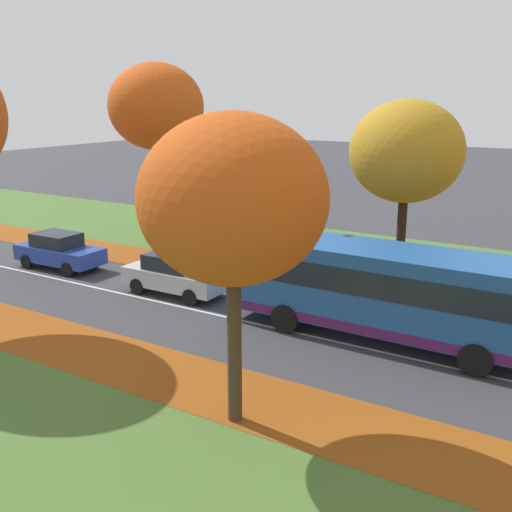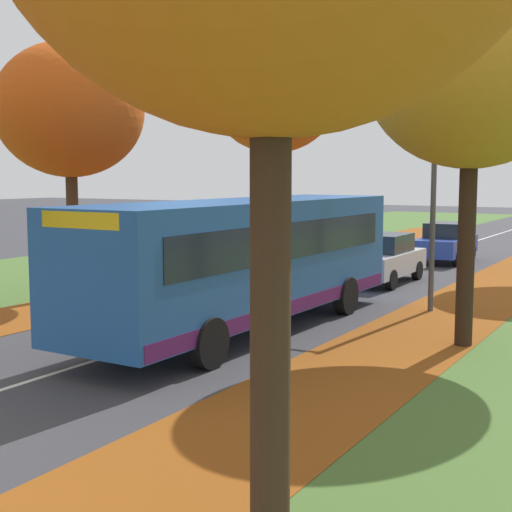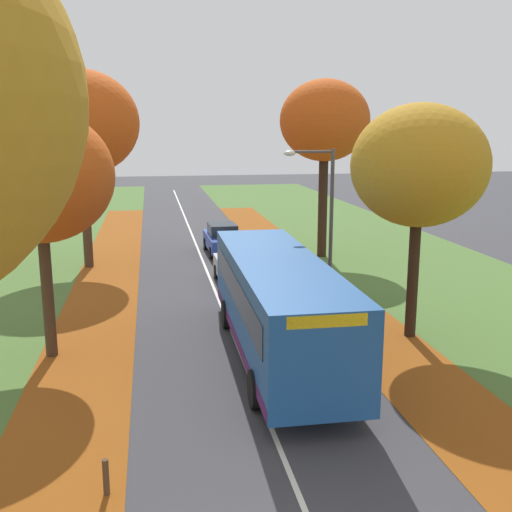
{
  "view_description": "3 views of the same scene",
  "coord_description": "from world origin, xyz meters",
  "px_view_note": "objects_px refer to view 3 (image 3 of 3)",
  "views": [
    {
      "loc": [
        -16.48,
        4.24,
        7.6
      ],
      "look_at": [
        1.69,
        15.33,
        1.89
      ],
      "focal_mm": 42.0,
      "sensor_mm": 36.0,
      "label": 1
    },
    {
      "loc": [
        9.5,
        -3.54,
        3.52
      ],
      "look_at": [
        0.88,
        10.9,
        1.63
      ],
      "focal_mm": 50.0,
      "sensor_mm": 36.0,
      "label": 2
    },
    {
      "loc": [
        -2.53,
        -6.41,
        6.74
      ],
      "look_at": [
        1.34,
        15.54,
        1.95
      ],
      "focal_mm": 42.0,
      "sensor_mm": 36.0,
      "label": 3
    }
  ],
  "objects_px": {
    "tree_right_near": "(419,166)",
    "bollard_third": "(106,477)",
    "tree_left_near": "(39,177)",
    "tree_left_mid": "(81,123)",
    "tree_right_mid": "(325,122)",
    "car_silver_lead": "(238,267)",
    "car_blue_following": "(223,239)",
    "streetlamp_right": "(323,211)",
    "bus": "(278,302)"
  },
  "relations": [
    {
      "from": "car_silver_lead",
      "to": "car_blue_following",
      "type": "height_order",
      "value": "same"
    },
    {
      "from": "tree_left_mid",
      "to": "car_blue_following",
      "type": "distance_m",
      "value": 9.48
    },
    {
      "from": "tree_right_near",
      "to": "bollard_third",
      "type": "bearing_deg",
      "value": -141.98
    },
    {
      "from": "tree_right_mid",
      "to": "streetlamp_right",
      "type": "relative_size",
      "value": 1.53
    },
    {
      "from": "tree_left_near",
      "to": "car_blue_following",
      "type": "distance_m",
      "value": 16.32
    },
    {
      "from": "tree_left_mid",
      "to": "car_blue_following",
      "type": "height_order",
      "value": "tree_left_mid"
    },
    {
      "from": "tree_left_near",
      "to": "tree_left_mid",
      "type": "height_order",
      "value": "tree_left_mid"
    },
    {
      "from": "tree_left_near",
      "to": "tree_left_mid",
      "type": "distance_m",
      "value": 12.05
    },
    {
      "from": "tree_right_mid",
      "to": "car_blue_following",
      "type": "relative_size",
      "value": 2.17
    },
    {
      "from": "bus",
      "to": "tree_right_near",
      "type": "bearing_deg",
      "value": 12.19
    },
    {
      "from": "tree_right_mid",
      "to": "car_silver_lead",
      "type": "xyz_separation_m",
      "value": [
        -5.28,
        -5.13,
        -6.23
      ]
    },
    {
      "from": "tree_left_mid",
      "to": "car_blue_following",
      "type": "xyz_separation_m",
      "value": [
        6.91,
        2.12,
        -6.14
      ]
    },
    {
      "from": "car_blue_following",
      "to": "bollard_third",
      "type": "bearing_deg",
      "value": -102.55
    },
    {
      "from": "tree_right_near",
      "to": "bollard_third",
      "type": "relative_size",
      "value": 10.29
    },
    {
      "from": "tree_left_near",
      "to": "tree_right_mid",
      "type": "distance_m",
      "value": 17.35
    },
    {
      "from": "streetlamp_right",
      "to": "car_blue_following",
      "type": "relative_size",
      "value": 1.42
    },
    {
      "from": "car_silver_lead",
      "to": "bollard_third",
      "type": "bearing_deg",
      "value": -107.48
    },
    {
      "from": "tree_left_mid",
      "to": "car_silver_lead",
      "type": "bearing_deg",
      "value": -34.73
    },
    {
      "from": "tree_right_mid",
      "to": "car_blue_following",
      "type": "distance_m",
      "value": 8.24
    },
    {
      "from": "streetlamp_right",
      "to": "bollard_third",
      "type": "bearing_deg",
      "value": -124.08
    },
    {
      "from": "bus",
      "to": "car_silver_lead",
      "type": "xyz_separation_m",
      "value": [
        0.05,
        8.52,
        -0.89
      ]
    },
    {
      "from": "bollard_third",
      "to": "tree_left_near",
      "type": "bearing_deg",
      "value": 105.6
    },
    {
      "from": "streetlamp_right",
      "to": "car_silver_lead",
      "type": "bearing_deg",
      "value": 122.0
    },
    {
      "from": "tree_left_mid",
      "to": "car_silver_lead",
      "type": "height_order",
      "value": "tree_left_mid"
    },
    {
      "from": "streetlamp_right",
      "to": "bus",
      "type": "distance_m",
      "value": 5.52
    },
    {
      "from": "tree_right_mid",
      "to": "bus",
      "type": "xyz_separation_m",
      "value": [
        -5.33,
        -13.65,
        -5.34
      ]
    },
    {
      "from": "tree_left_mid",
      "to": "bus",
      "type": "bearing_deg",
      "value": -63.08
    },
    {
      "from": "tree_left_near",
      "to": "bus",
      "type": "height_order",
      "value": "tree_left_near"
    },
    {
      "from": "tree_left_near",
      "to": "streetlamp_right",
      "type": "relative_size",
      "value": 1.22
    },
    {
      "from": "tree_left_near",
      "to": "tree_right_mid",
      "type": "xyz_separation_m",
      "value": [
        12.02,
        12.39,
        1.66
      ]
    },
    {
      "from": "tree_left_mid",
      "to": "tree_right_mid",
      "type": "relative_size",
      "value": 1.03
    },
    {
      "from": "bus",
      "to": "car_silver_lead",
      "type": "relative_size",
      "value": 2.47
    },
    {
      "from": "car_blue_following",
      "to": "tree_right_near",
      "type": "bearing_deg",
      "value": -72.59
    },
    {
      "from": "tree_right_near",
      "to": "car_blue_following",
      "type": "xyz_separation_m",
      "value": [
        -4.49,
        14.31,
        -4.75
      ]
    },
    {
      "from": "tree_left_near",
      "to": "tree_left_mid",
      "type": "xyz_separation_m",
      "value": [
        -0.01,
        11.95,
        1.57
      ]
    },
    {
      "from": "tree_left_near",
      "to": "car_blue_following",
      "type": "xyz_separation_m",
      "value": [
        6.9,
        14.07,
        -4.56
      ]
    },
    {
      "from": "tree_right_mid",
      "to": "bus",
      "type": "height_order",
      "value": "tree_right_mid"
    },
    {
      "from": "tree_left_near",
      "to": "bus",
      "type": "xyz_separation_m",
      "value": [
        6.69,
        -1.25,
        -3.67
      ]
    },
    {
      "from": "streetlamp_right",
      "to": "car_silver_lead",
      "type": "height_order",
      "value": "streetlamp_right"
    },
    {
      "from": "tree_left_mid",
      "to": "streetlamp_right",
      "type": "relative_size",
      "value": 1.57
    },
    {
      "from": "tree_right_near",
      "to": "tree_right_mid",
      "type": "distance_m",
      "value": 12.73
    },
    {
      "from": "streetlamp_right",
      "to": "tree_left_near",
      "type": "bearing_deg",
      "value": -161.26
    },
    {
      "from": "bus",
      "to": "car_silver_lead",
      "type": "distance_m",
      "value": 8.56
    },
    {
      "from": "car_silver_lead",
      "to": "car_blue_following",
      "type": "bearing_deg",
      "value": 88.71
    },
    {
      "from": "car_blue_following",
      "to": "bus",
      "type": "bearing_deg",
      "value": -90.77
    },
    {
      "from": "car_silver_lead",
      "to": "tree_right_mid",
      "type": "bearing_deg",
      "value": 44.19
    },
    {
      "from": "tree_right_near",
      "to": "car_silver_lead",
      "type": "xyz_separation_m",
      "value": [
        -4.64,
        7.5,
        -4.75
      ]
    },
    {
      "from": "tree_left_near",
      "to": "bollard_third",
      "type": "distance_m",
      "value": 9.27
    },
    {
      "from": "tree_left_near",
      "to": "tree_right_near",
      "type": "distance_m",
      "value": 11.39
    },
    {
      "from": "tree_left_near",
      "to": "streetlamp_right",
      "type": "xyz_separation_m",
      "value": [
        9.31,
        3.16,
        -1.64
      ]
    }
  ]
}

